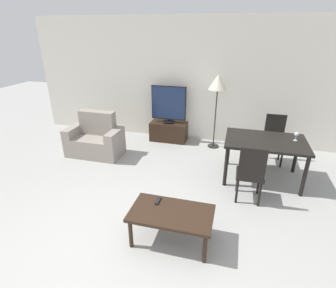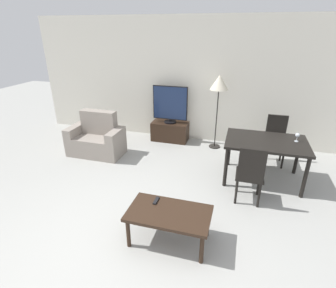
# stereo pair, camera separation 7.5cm
# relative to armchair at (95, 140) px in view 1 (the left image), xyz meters

# --- Properties ---
(ground_plane) EXTENTS (18.00, 18.00, 0.00)m
(ground_plane) POSITION_rel_armchair_xyz_m (1.53, -2.44, -0.31)
(ground_plane) COLOR #9E9E99
(wall_back) EXTENTS (7.21, 0.06, 2.70)m
(wall_back) POSITION_rel_armchair_xyz_m (1.53, 1.40, 1.04)
(wall_back) COLOR silver
(wall_back) RESTS_ON ground_plane
(armchair) EXTENTS (1.11, 0.60, 0.88)m
(armchair) POSITION_rel_armchair_xyz_m (0.00, 0.00, 0.00)
(armchair) COLOR gray
(armchair) RESTS_ON ground_plane
(tv_stand) EXTENTS (0.83, 0.42, 0.44)m
(tv_stand) POSITION_rel_armchair_xyz_m (1.27, 1.12, -0.09)
(tv_stand) COLOR black
(tv_stand) RESTS_ON ground_plane
(tv) EXTENTS (0.79, 0.28, 0.84)m
(tv) POSITION_rel_armchair_xyz_m (1.27, 1.12, 0.55)
(tv) COLOR black
(tv) RESTS_ON tv_stand
(coffee_table) EXTENTS (0.99, 0.56, 0.43)m
(coffee_table) POSITION_rel_armchair_xyz_m (2.13, -1.98, 0.07)
(coffee_table) COLOR black
(coffee_table) RESTS_ON ground_plane
(dining_table) EXTENTS (1.31, 0.90, 0.73)m
(dining_table) POSITION_rel_armchair_xyz_m (3.27, -0.13, 0.33)
(dining_table) COLOR black
(dining_table) RESTS_ON ground_plane
(dining_chair_near) EXTENTS (0.40, 0.40, 0.93)m
(dining_chair_near) POSITION_rel_armchair_xyz_m (3.04, -0.89, 0.20)
(dining_chair_near) COLOR black
(dining_chair_near) RESTS_ON ground_plane
(dining_chair_far) EXTENTS (0.40, 0.40, 0.93)m
(dining_chair_far) POSITION_rel_armchair_xyz_m (3.50, 0.63, 0.20)
(dining_chair_far) COLOR black
(dining_chair_far) RESTS_ON ground_plane
(floor_lamp) EXTENTS (0.37, 0.37, 1.58)m
(floor_lamp) POSITION_rel_armchair_xyz_m (2.33, 1.02, 1.06)
(floor_lamp) COLOR black
(floor_lamp) RESTS_ON ground_plane
(remote_primary) EXTENTS (0.04, 0.15, 0.02)m
(remote_primary) POSITION_rel_armchair_xyz_m (1.92, -1.82, 0.13)
(remote_primary) COLOR black
(remote_primary) RESTS_ON coffee_table
(wine_glass_left) EXTENTS (0.07, 0.07, 0.15)m
(wine_glass_left) POSITION_rel_armchair_xyz_m (3.74, -0.03, 0.52)
(wine_glass_left) COLOR silver
(wine_glass_left) RESTS_ON dining_table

